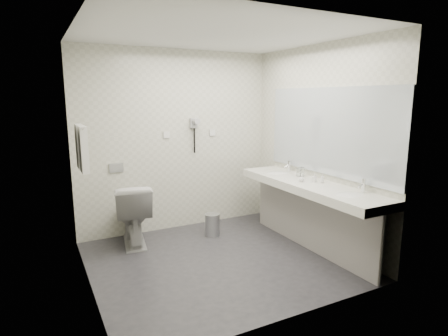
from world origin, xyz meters
TOP-DOWN VIEW (x-y plane):
  - floor at (0.00, 0.00)m, footprint 2.80×2.80m
  - ceiling at (0.00, 0.00)m, footprint 2.80×2.80m
  - wall_back at (0.00, 1.30)m, footprint 2.80×0.00m
  - wall_front at (0.00, -1.30)m, footprint 2.80×0.00m
  - wall_left at (-1.40, 0.00)m, footprint 0.00×2.60m
  - wall_right at (1.40, 0.00)m, footprint 0.00×2.60m
  - vanity_counter at (1.12, -0.20)m, footprint 0.55×2.20m
  - vanity_panel at (1.15, -0.20)m, footprint 0.03×2.15m
  - vanity_post_near at (1.18, -1.24)m, footprint 0.06×0.06m
  - vanity_post_far at (1.18, 0.84)m, footprint 0.06×0.06m
  - mirror at (1.39, -0.20)m, footprint 0.02×2.20m
  - basin_near at (1.12, -0.85)m, footprint 0.40×0.31m
  - basin_far at (1.12, 0.45)m, footprint 0.40×0.31m
  - faucet_near at (1.32, -0.85)m, footprint 0.04×0.04m
  - faucet_far at (1.32, 0.45)m, footprint 0.04×0.04m
  - soap_bottle_a at (1.18, -0.22)m, footprint 0.06×0.06m
  - soap_bottle_b at (1.06, -0.14)m, footprint 0.09×0.09m
  - soap_bottle_c at (1.24, -0.30)m, footprint 0.04×0.04m
  - glass_left at (1.22, 0.13)m, footprint 0.07×0.07m
  - glass_right at (1.27, 0.11)m, footprint 0.07×0.07m
  - toilet at (-0.74, 0.97)m, footprint 0.57×0.85m
  - flush_plate at (-0.85, 1.29)m, footprint 0.18×0.02m
  - pedal_bin at (0.28, 0.75)m, footprint 0.27×0.27m
  - bin_lid at (0.28, 0.75)m, footprint 0.21×0.21m
  - towel_rail at (-1.35, 0.55)m, footprint 0.02×0.62m
  - towel_near at (-1.34, 0.41)m, footprint 0.07×0.24m
  - towel_far at (-1.34, 0.69)m, footprint 0.07×0.24m
  - dryer_cradle at (0.25, 1.27)m, footprint 0.10×0.04m
  - dryer_barrel at (0.25, 1.20)m, footprint 0.08×0.14m
  - dryer_cord at (0.25, 1.26)m, footprint 0.02×0.02m
  - switch_plate_a at (-0.15, 1.29)m, footprint 0.09×0.02m
  - switch_plate_b at (0.55, 1.29)m, footprint 0.09×0.02m

SIDE VIEW (x-z plane):
  - floor at x=0.00m, z-range 0.00..0.00m
  - pedal_bin at x=0.28m, z-range 0.00..0.29m
  - bin_lid at x=0.28m, z-range 0.29..0.30m
  - vanity_panel at x=1.15m, z-range 0.00..0.75m
  - vanity_post_near at x=1.18m, z-range 0.00..0.75m
  - vanity_post_far at x=1.18m, z-range 0.00..0.75m
  - toilet at x=-0.74m, z-range 0.00..0.80m
  - vanity_counter at x=1.12m, z-range 0.75..0.85m
  - basin_near at x=1.12m, z-range 0.81..0.86m
  - basin_far at x=1.12m, z-range 0.81..0.86m
  - soap_bottle_b at x=1.06m, z-range 0.85..0.93m
  - soap_bottle_a at x=1.18m, z-range 0.85..0.95m
  - glass_left at x=1.22m, z-range 0.85..0.95m
  - soap_bottle_c at x=1.24m, z-range 0.85..0.96m
  - glass_right at x=1.27m, z-range 0.85..0.97m
  - faucet_near at x=1.32m, z-range 0.85..1.00m
  - faucet_far at x=1.32m, z-range 0.85..1.00m
  - flush_plate at x=-0.85m, z-range 0.89..1.01m
  - wall_back at x=0.00m, z-range -0.15..2.65m
  - wall_front at x=0.00m, z-range -0.15..2.65m
  - wall_left at x=-1.40m, z-range -0.05..2.55m
  - wall_right at x=1.40m, z-range -0.05..2.55m
  - dryer_cord at x=0.25m, z-range 1.07..1.43m
  - towel_near at x=-1.34m, z-range 1.09..1.57m
  - towel_far at x=-1.34m, z-range 1.09..1.57m
  - switch_plate_a at x=-0.15m, z-range 1.31..1.40m
  - switch_plate_b at x=0.55m, z-range 1.31..1.40m
  - mirror at x=1.39m, z-range 0.92..1.98m
  - dryer_cradle at x=0.25m, z-range 1.43..1.57m
  - dryer_barrel at x=0.25m, z-range 1.49..1.57m
  - towel_rail at x=-1.35m, z-range 1.54..1.56m
  - ceiling at x=0.00m, z-range 2.50..2.50m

